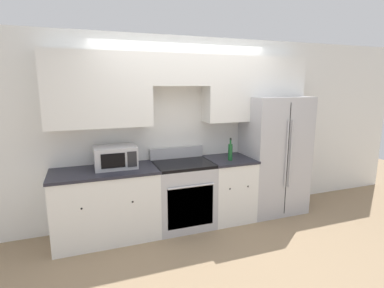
# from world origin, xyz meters

# --- Properties ---
(ground_plane) EXTENTS (12.00, 12.00, 0.00)m
(ground_plane) POSITION_xyz_m (0.00, 0.00, 0.00)
(ground_plane) COLOR #937A5B
(wall_back) EXTENTS (8.00, 0.39, 2.60)m
(wall_back) POSITION_xyz_m (0.01, 0.58, 1.56)
(wall_back) COLOR white
(wall_back) RESTS_ON ground_plane
(lower_cabinets_left) EXTENTS (1.30, 0.64, 0.90)m
(lower_cabinets_left) POSITION_xyz_m (-1.16, 0.31, 0.45)
(lower_cabinets_left) COLOR white
(lower_cabinets_left) RESTS_ON ground_plane
(lower_cabinets_right) EXTENTS (0.64, 0.64, 0.90)m
(lower_cabinets_right) POSITION_xyz_m (0.57, 0.31, 0.45)
(lower_cabinets_right) COLOR white
(lower_cabinets_right) RESTS_ON ground_plane
(oven_range) EXTENTS (0.78, 0.65, 1.06)m
(oven_range) POSITION_xyz_m (-0.13, 0.31, 0.46)
(oven_range) COLOR #B7B7BC
(oven_range) RESTS_ON ground_plane
(refrigerator) EXTENTS (0.92, 0.75, 1.77)m
(refrigerator) POSITION_xyz_m (1.34, 0.36, 0.89)
(refrigerator) COLOR #B7B7BC
(refrigerator) RESTS_ON ground_plane
(microwave) EXTENTS (0.52, 0.38, 0.28)m
(microwave) POSITION_xyz_m (-1.01, 0.38, 1.04)
(microwave) COLOR #B7B7BC
(microwave) RESTS_ON lower_cabinets_left
(bottle) EXTENTS (0.06, 0.06, 0.32)m
(bottle) POSITION_xyz_m (0.53, 0.21, 1.03)
(bottle) COLOR #195928
(bottle) RESTS_ON lower_cabinets_right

